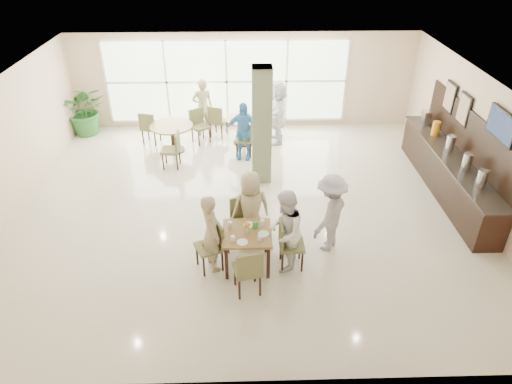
{
  "coord_description": "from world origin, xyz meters",
  "views": [
    {
      "loc": [
        -0.0,
        -8.57,
        5.66
      ],
      "look_at": [
        0.2,
        -1.2,
        1.1
      ],
      "focal_mm": 32.0,
      "sensor_mm": 36.0,
      "label": 1
    }
  ],
  "objects_px": {
    "adult_a": "(243,131)",
    "adult_b": "(278,112)",
    "teen_right": "(285,231)",
    "potted_plant": "(85,110)",
    "round_table_right": "(244,124)",
    "main_table": "(247,237)",
    "buffet_counter": "(449,170)",
    "round_table_left": "(172,131)",
    "teen_standing": "(330,213)",
    "teen_far": "(251,209)",
    "teen_left": "(211,233)",
    "adult_standing": "(203,107)"
  },
  "relations": [
    {
      "from": "teen_far",
      "to": "teen_right",
      "type": "distance_m",
      "value": 0.97
    },
    {
      "from": "buffet_counter",
      "to": "adult_a",
      "type": "distance_m",
      "value": 5.09
    },
    {
      "from": "teen_standing",
      "to": "adult_a",
      "type": "bearing_deg",
      "value": -120.76
    },
    {
      "from": "buffet_counter",
      "to": "teen_right",
      "type": "height_order",
      "value": "buffet_counter"
    },
    {
      "from": "adult_b",
      "to": "teen_right",
      "type": "bearing_deg",
      "value": 2.26
    },
    {
      "from": "adult_a",
      "to": "adult_b",
      "type": "relative_size",
      "value": 0.88
    },
    {
      "from": "teen_right",
      "to": "adult_standing",
      "type": "height_order",
      "value": "adult_standing"
    },
    {
      "from": "round_table_left",
      "to": "buffet_counter",
      "type": "relative_size",
      "value": 0.25
    },
    {
      "from": "potted_plant",
      "to": "adult_a",
      "type": "bearing_deg",
      "value": -20.52
    },
    {
      "from": "teen_far",
      "to": "adult_a",
      "type": "distance_m",
      "value": 3.64
    },
    {
      "from": "round_table_left",
      "to": "teen_far",
      "type": "height_order",
      "value": "teen_far"
    },
    {
      "from": "potted_plant",
      "to": "teen_right",
      "type": "distance_m",
      "value": 8.1
    },
    {
      "from": "main_table",
      "to": "buffet_counter",
      "type": "distance_m",
      "value": 5.31
    },
    {
      "from": "main_table",
      "to": "adult_standing",
      "type": "distance_m",
      "value": 6.02
    },
    {
      "from": "main_table",
      "to": "adult_standing",
      "type": "xyz_separation_m",
      "value": [
        -1.2,
        5.9,
        0.2
      ]
    },
    {
      "from": "adult_b",
      "to": "adult_standing",
      "type": "height_order",
      "value": "adult_b"
    },
    {
      "from": "round_table_left",
      "to": "adult_b",
      "type": "bearing_deg",
      "value": 10.3
    },
    {
      "from": "potted_plant",
      "to": "adult_b",
      "type": "height_order",
      "value": "adult_b"
    },
    {
      "from": "potted_plant",
      "to": "teen_left",
      "type": "xyz_separation_m",
      "value": [
        4.0,
        -6.08,
        0.02
      ]
    },
    {
      "from": "teen_left",
      "to": "adult_a",
      "type": "xyz_separation_m",
      "value": [
        0.58,
        4.37,
        0.01
      ]
    },
    {
      "from": "teen_right",
      "to": "adult_b",
      "type": "xyz_separation_m",
      "value": [
        0.24,
        5.42,
        0.08
      ]
    },
    {
      "from": "teen_right",
      "to": "main_table",
      "type": "bearing_deg",
      "value": -82.1
    },
    {
      "from": "round_table_left",
      "to": "adult_a",
      "type": "height_order",
      "value": "adult_a"
    },
    {
      "from": "main_table",
      "to": "round_table_right",
      "type": "bearing_deg",
      "value": 90.41
    },
    {
      "from": "potted_plant",
      "to": "adult_b",
      "type": "distance_m",
      "value": 5.59
    },
    {
      "from": "buffet_counter",
      "to": "adult_standing",
      "type": "relative_size",
      "value": 2.78
    },
    {
      "from": "main_table",
      "to": "teen_right",
      "type": "distance_m",
      "value": 0.7
    },
    {
      "from": "teen_far",
      "to": "adult_b",
      "type": "xyz_separation_m",
      "value": [
        0.83,
        4.65,
        0.1
      ]
    },
    {
      "from": "round_table_right",
      "to": "teen_far",
      "type": "relative_size",
      "value": 0.66
    },
    {
      "from": "main_table",
      "to": "round_table_left",
      "type": "bearing_deg",
      "value": 112.24
    },
    {
      "from": "buffet_counter",
      "to": "round_table_left",
      "type": "bearing_deg",
      "value": 160.73
    },
    {
      "from": "teen_far",
      "to": "teen_right",
      "type": "bearing_deg",
      "value": 113.01
    },
    {
      "from": "round_table_left",
      "to": "teen_right",
      "type": "height_order",
      "value": "teen_right"
    },
    {
      "from": "teen_far",
      "to": "adult_a",
      "type": "xyz_separation_m",
      "value": [
        -0.14,
        3.64,
        -0.01
      ]
    },
    {
      "from": "round_table_right",
      "to": "teen_left",
      "type": "bearing_deg",
      "value": -96.42
    },
    {
      "from": "round_table_right",
      "to": "teen_far",
      "type": "height_order",
      "value": "teen_far"
    },
    {
      "from": "round_table_right",
      "to": "buffet_counter",
      "type": "distance_m",
      "value": 5.47
    },
    {
      "from": "round_table_left",
      "to": "potted_plant",
      "type": "relative_size",
      "value": 0.78
    },
    {
      "from": "main_table",
      "to": "adult_a",
      "type": "xyz_separation_m",
      "value": [
        -0.05,
        4.36,
        0.13
      ]
    },
    {
      "from": "round_table_right",
      "to": "adult_standing",
      "type": "distance_m",
      "value": 1.35
    },
    {
      "from": "teen_standing",
      "to": "buffet_counter",
      "type": "bearing_deg",
      "value": 159.25
    },
    {
      "from": "round_table_left",
      "to": "adult_standing",
      "type": "bearing_deg",
      "value": 53.7
    },
    {
      "from": "teen_left",
      "to": "teen_far",
      "type": "xyz_separation_m",
      "value": [
        0.72,
        0.73,
        0.01
      ]
    },
    {
      "from": "adult_b",
      "to": "adult_standing",
      "type": "bearing_deg",
      "value": -99.36
    },
    {
      "from": "buffet_counter",
      "to": "teen_right",
      "type": "xyz_separation_m",
      "value": [
        -4.01,
        -2.56,
        0.25
      ]
    },
    {
      "from": "round_table_left",
      "to": "round_table_right",
      "type": "distance_m",
      "value": 1.99
    },
    {
      "from": "adult_a",
      "to": "adult_b",
      "type": "xyz_separation_m",
      "value": [
        0.97,
        1.01,
        0.11
      ]
    },
    {
      "from": "teen_right",
      "to": "teen_left",
      "type": "bearing_deg",
      "value": -79.27
    },
    {
      "from": "teen_far",
      "to": "teen_left",
      "type": "bearing_deg",
      "value": 30.7
    },
    {
      "from": "potted_plant",
      "to": "round_table_right",
      "type": "bearing_deg",
      "value": -9.69
    }
  ]
}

